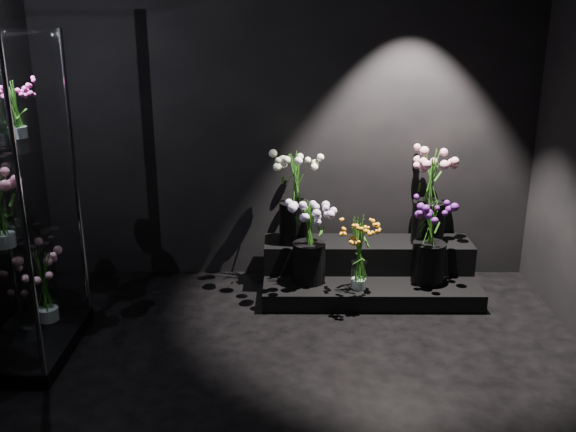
{
  "coord_description": "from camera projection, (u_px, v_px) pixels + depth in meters",
  "views": [
    {
      "loc": [
        0.03,
        -3.11,
        2.18
      ],
      "look_at": [
        0.01,
        1.2,
        0.77
      ],
      "focal_mm": 40.0,
      "sensor_mm": 36.0,
      "label": 1
    }
  ],
  "objects": [
    {
      "name": "display_case",
      "position": [
        11.0,
        203.0,
        3.96
      ],
      "size": [
        0.56,
        0.93,
        2.05
      ],
      "color": "black",
      "rests_on": "floor"
    },
    {
      "name": "bouquet_case_magenta",
      "position": [
        15.0,
        108.0,
        3.91
      ],
      "size": [
        0.26,
        0.26,
        0.35
      ],
      "rotation": [
        0.0,
        0.0,
        -0.15
      ],
      "color": "white",
      "rests_on": "display_case"
    },
    {
      "name": "bouquet_pink_roses",
      "position": [
        430.0,
        192.0,
        5.05
      ],
      "size": [
        0.36,
        0.36,
        0.75
      ],
      "rotation": [
        0.0,
        0.0,
        0.04
      ],
      "color": "black",
      "rests_on": "display_riser"
    },
    {
      "name": "bouquet_lilac",
      "position": [
        309.0,
        235.0,
        4.89
      ],
      "size": [
        0.5,
        0.5,
        0.66
      ],
      "rotation": [
        0.0,
        0.0,
        0.43
      ],
      "color": "black",
      "rests_on": "display_riser"
    },
    {
      "name": "bouquet_purple",
      "position": [
        430.0,
        238.0,
        4.89
      ],
      "size": [
        0.36,
        0.36,
        0.66
      ],
      "rotation": [
        0.0,
        0.0,
        0.16
      ],
      "color": "black",
      "rests_on": "display_riser"
    },
    {
      "name": "wall_front",
      "position": [
        277.0,
        413.0,
        1.3
      ],
      "size": [
        4.0,
        0.0,
        4.0
      ],
      "primitive_type": "plane",
      "rotation": [
        -1.57,
        0.0,
        0.0
      ],
      "color": "black",
      "rests_on": "floor"
    },
    {
      "name": "display_riser",
      "position": [
        368.0,
        271.0,
        5.17
      ],
      "size": [
        1.67,
        0.74,
        0.37
      ],
      "color": "black",
      "rests_on": "floor"
    },
    {
      "name": "bouquet_orange_bells",
      "position": [
        360.0,
        252.0,
        4.79
      ],
      "size": [
        0.29,
        0.29,
        0.57
      ],
      "rotation": [
        0.0,
        0.0,
        0.2
      ],
      "color": "white",
      "rests_on": "display_riser"
    },
    {
      "name": "bouquet_case_base_pink",
      "position": [
        45.0,
        285.0,
        4.4
      ],
      "size": [
        0.33,
        0.33,
        0.51
      ],
      "rotation": [
        0.0,
        0.0,
        0.07
      ],
      "color": "white",
      "rests_on": "display_case"
    },
    {
      "name": "bouquet_cream_roses",
      "position": [
        296.0,
        192.0,
        5.06
      ],
      "size": [
        0.45,
        0.45,
        0.73
      ],
      "rotation": [
        0.0,
        0.0,
        -0.2
      ],
      "color": "black",
      "rests_on": "display_riser"
    },
    {
      "name": "floor",
      "position": [
        286.0,
        411.0,
        3.64
      ],
      "size": [
        4.0,
        4.0,
        0.0
      ],
      "primitive_type": "plane",
      "color": "black",
      "rests_on": "ground"
    },
    {
      "name": "wall_back",
      "position": [
        288.0,
        110.0,
        5.1
      ],
      "size": [
        4.0,
        0.0,
        4.0
      ],
      "primitive_type": "plane",
      "rotation": [
        1.57,
        0.0,
        0.0
      ],
      "color": "black",
      "rests_on": "floor"
    },
    {
      "name": "bouquet_case_pink",
      "position": [
        0.0,
        209.0,
        3.8
      ],
      "size": [
        0.32,
        0.32,
        0.45
      ],
      "rotation": [
        0.0,
        0.0,
        -0.03
      ],
      "color": "white",
      "rests_on": "display_case"
    }
  ]
}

